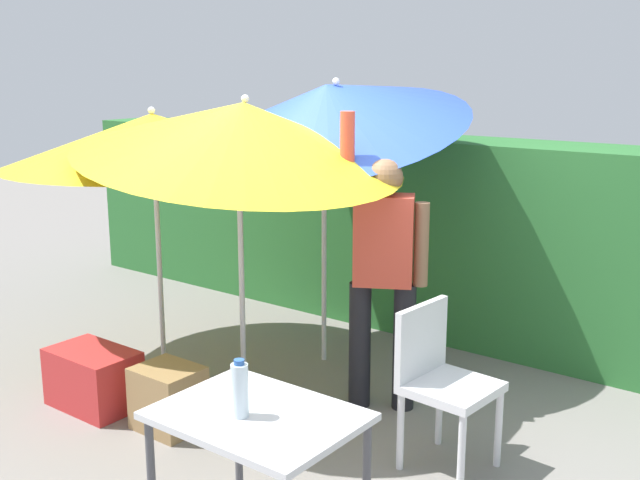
{
  "coord_description": "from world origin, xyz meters",
  "views": [
    {
      "loc": [
        2.77,
        -3.33,
        2.14
      ],
      "look_at": [
        0.0,
        0.3,
        1.1
      ],
      "focal_mm": 42.83,
      "sensor_mm": 36.0,
      "label": 1
    }
  ],
  "objects": [
    {
      "name": "person_vendor",
      "position": [
        0.31,
        0.54,
        0.93
      ],
      "size": [
        0.53,
        0.36,
        1.88
      ],
      "color": "black",
      "rests_on": "ground_plane"
    },
    {
      "name": "umbrella_rainbow",
      "position": [
        -0.41,
        0.96,
        1.86
      ],
      "size": [
        1.93,
        1.94,
        2.31
      ],
      "color": "silver",
      "rests_on": "ground_plane"
    },
    {
      "name": "crate_cardboard",
      "position": [
        -0.54,
        -0.5,
        0.19
      ],
      "size": [
        0.38,
        0.32,
        0.39
      ],
      "primitive_type": "cube",
      "color": "#9E7A4C",
      "rests_on": "ground_plane"
    },
    {
      "name": "umbrella_yellow",
      "position": [
        -1.35,
        0.17,
        1.65
      ],
      "size": [
        2.07,
        2.07,
        1.87
      ],
      "color": "silver",
      "rests_on": "ground_plane"
    },
    {
      "name": "hedge_row",
      "position": [
        0.0,
        2.1,
        0.79
      ],
      "size": [
        8.0,
        0.7,
        1.59
      ],
      "primitive_type": "cube",
      "color": "#2D7033",
      "rests_on": "ground_plane"
    },
    {
      "name": "folding_table",
      "position": [
        0.85,
        -1.23,
        0.68
      ],
      "size": [
        0.8,
        0.6,
        0.78
      ],
      "color": "#4C4C51",
      "rests_on": "ground_plane"
    },
    {
      "name": "umbrella_orange",
      "position": [
        -0.52,
        0.17,
        1.75
      ],
      "size": [
        2.12,
        2.09,
        2.12
      ],
      "color": "silver",
      "rests_on": "ground_plane"
    },
    {
      "name": "bottle_water",
      "position": [
        0.81,
        -1.29,
        0.89
      ],
      "size": [
        0.07,
        0.07,
        0.24
      ],
      "color": "silver",
      "rests_on": "folding_table"
    },
    {
      "name": "cooler_box",
      "position": [
        -1.16,
        -0.58,
        0.19
      ],
      "size": [
        0.58,
        0.37,
        0.38
      ],
      "primitive_type": "cube",
      "color": "red",
      "rests_on": "ground_plane"
    },
    {
      "name": "chair_plastic",
      "position": [
        0.95,
        0.12,
        0.51
      ],
      "size": [
        0.47,
        0.47,
        0.89
      ],
      "color": "silver",
      "rests_on": "ground_plane"
    },
    {
      "name": "ground_plane",
      "position": [
        0.0,
        0.0,
        0.0
      ],
      "size": [
        24.0,
        24.0,
        0.0
      ],
      "primitive_type": "plane",
      "color": "gray"
    }
  ]
}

